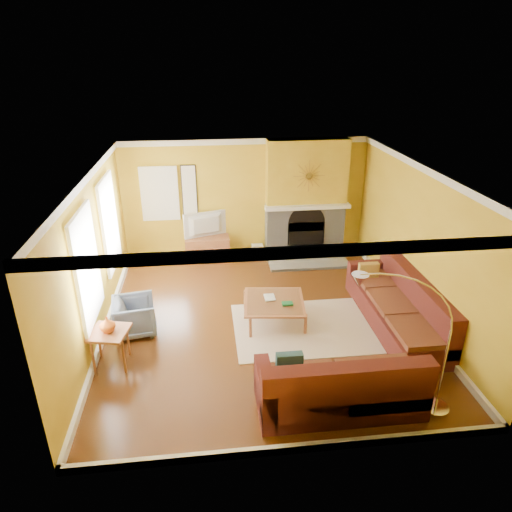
{
  "coord_description": "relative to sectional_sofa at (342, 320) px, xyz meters",
  "views": [
    {
      "loc": [
        -0.93,
        -6.93,
        4.42
      ],
      "look_at": [
        -0.06,
        0.4,
        1.09
      ],
      "focal_mm": 32.0,
      "sensor_mm": 36.0,
      "label": 1
    }
  ],
  "objects": [
    {
      "name": "wall_right",
      "position": [
        1.56,
        0.83,
        0.9
      ],
      "size": [
        0.02,
        6.0,
        2.7
      ],
      "primitive_type": "cube",
      "color": "gold",
      "rests_on": "ground"
    },
    {
      "name": "sunburst",
      "position": [
        0.15,
        3.4,
        1.5
      ],
      "size": [
        0.7,
        0.04,
        0.7
      ],
      "primitive_type": null,
      "color": "olive",
      "rests_on": "fireplace"
    },
    {
      "name": "baseboard",
      "position": [
        -1.2,
        0.83,
        -0.39
      ],
      "size": [
        5.5,
        6.0,
        0.12
      ],
      "primitive_type": null,
      "color": "white",
      "rests_on": "floor"
    },
    {
      "name": "fireplace",
      "position": [
        0.15,
        3.63,
        0.9
      ],
      "size": [
        1.8,
        0.4,
        2.7
      ],
      "primitive_type": null,
      "color": "gray",
      "rests_on": "floor"
    },
    {
      "name": "hearth",
      "position": [
        0.15,
        3.08,
        -0.42
      ],
      "size": [
        1.8,
        0.7,
        0.06
      ],
      "primitive_type": "cube",
      "color": "gray",
      "rests_on": "floor"
    },
    {
      "name": "window_back",
      "position": [
        -3.1,
        3.79,
        1.1
      ],
      "size": [
        0.82,
        0.06,
        1.22
      ],
      "primitive_type": "cube",
      "color": "white",
      "rests_on": "wall_back"
    },
    {
      "name": "subwoofer",
      "position": [
        -0.95,
        3.64,
        -0.31
      ],
      "size": [
        0.27,
        0.27,
        0.27
      ],
      "primitive_type": "cube",
      "color": "white",
      "rests_on": "floor"
    },
    {
      "name": "vase",
      "position": [
        -3.64,
        -0.15,
        0.28
      ],
      "size": [
        0.26,
        0.26,
        0.24
      ],
      "primitive_type": "imported",
      "rotation": [
        0.0,
        0.0,
        0.13
      ],
      "color": "orange",
      "rests_on": "side_table"
    },
    {
      "name": "coffee_table",
      "position": [
        -0.99,
        0.79,
        -0.24
      ],
      "size": [
        1.15,
        1.15,
        0.41
      ],
      "primitive_type": null,
      "rotation": [
        0.0,
        0.0,
        -0.11
      ],
      "color": "white",
      "rests_on": "floor"
    },
    {
      "name": "sectional_sofa",
      "position": [
        0.0,
        0.0,
        0.0
      ],
      "size": [
        3.1,
        3.73,
        0.9
      ],
      "primitive_type": null,
      "color": "#561F1B",
      "rests_on": "floor"
    },
    {
      "name": "media_console",
      "position": [
        -2.11,
        3.6,
        -0.18
      ],
      "size": [
        1.0,
        0.45,
        0.55
      ],
      "primitive_type": "cube",
      "color": "#9D5D39",
      "rests_on": "floor"
    },
    {
      "name": "wall_left",
      "position": [
        -3.96,
        0.83,
        0.9
      ],
      "size": [
        0.02,
        6.0,
        2.7
      ],
      "primitive_type": "cube",
      "color": "gold",
      "rests_on": "ground"
    },
    {
      "name": "rug",
      "position": [
        -0.52,
        0.51,
        -0.44
      ],
      "size": [
        2.4,
        1.8,
        0.02
      ],
      "primitive_type": "cube",
      "color": "beige",
      "rests_on": "floor"
    },
    {
      "name": "armchair",
      "position": [
        -3.4,
        0.72,
        -0.13
      ],
      "size": [
        0.79,
        0.77,
        0.63
      ],
      "primitive_type": "imported",
      "rotation": [
        0.0,
        0.0,
        1.72
      ],
      "color": "slate",
      "rests_on": "floor"
    },
    {
      "name": "wall_art",
      "position": [
        -2.45,
        3.8,
        1.15
      ],
      "size": [
        0.34,
        0.04,
        1.14
      ],
      "primitive_type": "cube",
      "color": "white",
      "rests_on": "wall_back"
    },
    {
      "name": "book",
      "position": [
        -1.15,
        0.9,
        -0.03
      ],
      "size": [
        0.19,
        0.25,
        0.02
      ],
      "primitive_type": "imported",
      "rotation": [
        0.0,
        0.0,
        0.01
      ],
      "color": "white",
      "rests_on": "coffee_table"
    },
    {
      "name": "tv",
      "position": [
        -2.11,
        3.6,
        0.38
      ],
      "size": [
        0.99,
        0.45,
        0.57
      ],
      "primitive_type": "imported",
      "rotation": [
        0.0,
        0.0,
        3.47
      ],
      "color": "black",
      "rests_on": "media_console"
    },
    {
      "name": "window_left_near",
      "position": [
        -3.92,
        2.13,
        1.05
      ],
      "size": [
        0.06,
        1.22,
        1.72
      ],
      "primitive_type": "cube",
      "color": "white",
      "rests_on": "wall_left"
    },
    {
      "name": "floor",
      "position": [
        -1.2,
        0.83,
        -0.46
      ],
      "size": [
        5.5,
        6.0,
        0.02
      ],
      "primitive_type": "cube",
      "color": "brown",
      "rests_on": "ground"
    },
    {
      "name": "mantel",
      "position": [
        0.15,
        3.39,
        0.8
      ],
      "size": [
        1.92,
        0.22,
        0.08
      ],
      "primitive_type": "cube",
      "color": "white",
      "rests_on": "fireplace"
    },
    {
      "name": "crown_molding",
      "position": [
        -1.2,
        0.83,
        2.19
      ],
      "size": [
        5.5,
        6.0,
        0.12
      ],
      "primitive_type": null,
      "color": "white",
      "rests_on": "ceiling"
    },
    {
      "name": "arc_lamp",
      "position": [
        0.26,
        -1.65,
        0.6
      ],
      "size": [
        1.34,
        0.36,
        2.1
      ],
      "primitive_type": null,
      "color": "silver",
      "rests_on": "floor"
    },
    {
      "name": "ceiling",
      "position": [
        -1.2,
        0.83,
        2.26
      ],
      "size": [
        5.5,
        6.0,
        0.02
      ],
      "primitive_type": "cube",
      "color": "white",
      "rests_on": "ground"
    },
    {
      "name": "side_table",
      "position": [
        -3.64,
        -0.15,
        -0.15
      ],
      "size": [
        0.66,
        0.66,
        0.61
      ],
      "primitive_type": null,
      "rotation": [
        0.0,
        0.0,
        -0.22
      ],
      "color": "#9D5D39",
      "rests_on": "floor"
    },
    {
      "name": "wall_front",
      "position": [
        -1.2,
        -2.18,
        0.9
      ],
      "size": [
        5.5,
        0.02,
        2.7
      ],
      "primitive_type": "cube",
      "color": "gold",
      "rests_on": "ground"
    },
    {
      "name": "wall_back",
      "position": [
        -1.2,
        3.84,
        0.9
      ],
      "size": [
        5.5,
        0.02,
        2.7
      ],
      "primitive_type": "cube",
      "color": "gold",
      "rests_on": "ground"
    },
    {
      "name": "window_left_far",
      "position": [
        -3.92,
        0.23,
        1.05
      ],
      "size": [
        0.06,
        1.22,
        1.72
      ],
      "primitive_type": "cube",
      "color": "white",
      "rests_on": "wall_left"
    }
  ]
}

